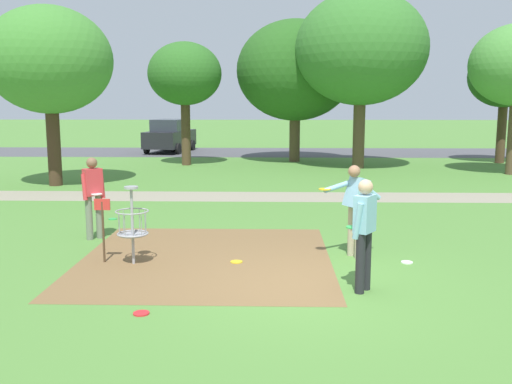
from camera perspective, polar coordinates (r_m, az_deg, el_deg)
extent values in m
plane|color=#518438|center=(9.00, 5.07, -9.44)|extent=(160.00, 160.00, 0.00)
cube|color=brown|center=(10.55, -5.00, -6.62)|extent=(4.52, 4.88, 0.01)
cylinder|color=#9E9EA3|center=(10.24, -12.23, -3.40)|extent=(0.05, 0.05, 1.35)
cylinder|color=#9E9EA3|center=(10.12, -12.37, 0.44)|extent=(0.24, 0.24, 0.04)
torus|color=#9E9EA3|center=(10.19, -12.29, -1.89)|extent=(0.58, 0.58, 0.02)
torus|color=#9E9EA3|center=(10.27, -12.21, -4.09)|extent=(0.55, 0.55, 0.03)
cylinder|color=#9E9EA3|center=(10.28, -12.21, -4.19)|extent=(0.48, 0.48, 0.02)
cylinder|color=gray|center=(10.18, -10.94, -3.02)|extent=(0.01, 0.01, 0.40)
cylinder|color=gray|center=(10.32, -11.02, -2.85)|extent=(0.01, 0.01, 0.40)
cylinder|color=gray|center=(10.43, -11.56, -2.74)|extent=(0.01, 0.01, 0.40)
cylinder|color=gray|center=(10.46, -12.35, -2.73)|extent=(0.01, 0.01, 0.40)
cylinder|color=gray|center=(10.41, -13.10, -2.82)|extent=(0.01, 0.01, 0.40)
cylinder|color=gray|center=(10.29, -13.54, -2.97)|extent=(0.01, 0.01, 0.40)
cylinder|color=gray|center=(10.14, -13.49, -3.14)|extent=(0.01, 0.01, 0.40)
cylinder|color=gray|center=(10.03, -12.96, -3.25)|extent=(0.01, 0.01, 0.40)
cylinder|color=gray|center=(10.00, -12.15, -3.27)|extent=(0.01, 0.01, 0.40)
cylinder|color=gray|center=(10.05, -11.37, -3.18)|extent=(0.01, 0.01, 0.40)
cylinder|color=#4C3823|center=(10.51, -15.00, -3.89)|extent=(0.04, 0.04, 1.10)
cube|color=red|center=(10.41, -15.11, -1.21)|extent=(0.28, 0.03, 0.20)
cylinder|color=tan|center=(10.60, 10.24, -4.12)|extent=(0.14, 0.14, 0.92)
cylinder|color=tan|center=(10.76, 9.52, -3.89)|extent=(0.14, 0.14, 0.92)
cube|color=#84B7D1|center=(10.54, 9.98, -0.08)|extent=(0.51, 0.50, 0.60)
sphere|color=#9E7051|center=(10.45, 9.78, 2.06)|extent=(0.22, 0.22, 0.22)
cylinder|color=#84B7D1|center=(10.47, 8.16, 0.56)|extent=(0.56, 0.36, 0.21)
cylinder|color=gold|center=(10.32, 6.89, 0.29)|extent=(0.22, 0.22, 0.02)
cylinder|color=#84B7D1|center=(10.52, 11.31, 0.12)|extent=(0.46, 0.31, 0.37)
cylinder|color=#232328|center=(8.70, 10.37, -7.03)|extent=(0.14, 0.14, 0.92)
cylinder|color=#232328|center=(8.89, 10.97, -6.70)|extent=(0.14, 0.14, 0.92)
cube|color=#84B7D1|center=(8.63, 10.82, -2.13)|extent=(0.38, 0.42, 0.56)
sphere|color=tan|center=(8.56, 10.90, 0.50)|extent=(0.22, 0.22, 0.22)
cylinder|color=#84B7D1|center=(8.48, 10.15, -2.88)|extent=(0.19, 0.17, 0.55)
cylinder|color=#84B7D1|center=(8.82, 11.19, -2.45)|extent=(0.19, 0.17, 0.55)
cylinder|color=green|center=(8.75, 9.70, -3.48)|extent=(0.22, 0.22, 0.02)
cylinder|color=slate|center=(12.40, -15.38, -2.38)|extent=(0.14, 0.14, 0.92)
cylinder|color=slate|center=(12.32, -16.32, -2.49)|extent=(0.14, 0.14, 0.92)
cube|color=#D1383D|center=(12.24, -16.00, 0.96)|extent=(0.42, 0.40, 0.56)
sphere|color=brown|center=(12.19, -16.08, 2.82)|extent=(0.22, 0.22, 0.22)
cylinder|color=#D1383D|center=(12.30, -15.13, 0.64)|extent=(0.17, 0.18, 0.55)
cylinder|color=#D1383D|center=(12.16, -16.77, 0.48)|extent=(0.17, 0.18, 0.55)
cylinder|color=white|center=(12.11, -15.63, -0.21)|extent=(0.22, 0.22, 0.02)
cylinder|color=white|center=(10.59, 14.83, -6.80)|extent=(0.21, 0.21, 0.02)
cylinder|color=red|center=(8.05, -11.39, -11.78)|extent=(0.22, 0.22, 0.02)
cylinder|color=gold|center=(10.28, -1.96, -6.98)|extent=(0.22, 0.22, 0.02)
cylinder|color=green|center=(14.35, -14.13, -2.63)|extent=(0.21, 0.21, 0.02)
cylinder|color=brown|center=(24.85, 10.23, 5.75)|extent=(0.50, 0.50, 2.94)
ellipsoid|color=#38752D|center=(24.91, 10.46, 13.90)|extent=(5.52, 5.52, 4.69)
cylinder|color=#4C3823|center=(28.87, 23.29, 5.38)|extent=(0.41, 0.41, 2.72)
ellipsoid|color=#285B1E|center=(28.85, 23.62, 10.52)|extent=(3.29, 3.29, 2.79)
cylinder|color=brown|center=(27.27, 3.88, 5.38)|extent=(0.50, 0.50, 2.21)
ellipsoid|color=#285B1E|center=(27.25, 3.95, 12.02)|extent=(5.48, 5.48, 4.66)
cylinder|color=#4C3823|center=(25.83, -7.02, 5.81)|extent=(0.41, 0.41, 2.83)
ellipsoid|color=#2D6623|center=(25.82, -7.13, 11.65)|extent=(3.25, 3.25, 2.76)
cylinder|color=#422D1E|center=(20.55, -19.52, 4.27)|extent=(0.45, 0.45, 2.63)
ellipsoid|color=#428433|center=(20.53, -19.96, 12.29)|extent=(4.16, 4.16, 3.53)
cube|color=#4C4C51|center=(32.21, 2.57, 3.99)|extent=(36.00, 6.00, 0.01)
cube|color=black|center=(32.71, -8.57, 5.29)|extent=(2.46, 4.44, 0.90)
cube|color=#2D333D|center=(32.67, -8.60, 6.63)|extent=(1.92, 2.41, 0.64)
cylinder|color=black|center=(34.26, -9.25, 4.68)|extent=(0.27, 0.62, 0.60)
cylinder|color=black|center=(33.69, -6.37, 4.67)|extent=(0.27, 0.62, 0.60)
cylinder|color=black|center=(31.84, -10.87, 4.31)|extent=(0.27, 0.62, 0.60)
cylinder|color=black|center=(31.22, -7.79, 4.30)|extent=(0.27, 0.62, 0.60)
cube|color=gray|center=(17.21, 3.40, -0.47)|extent=(40.00, 1.79, 0.00)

